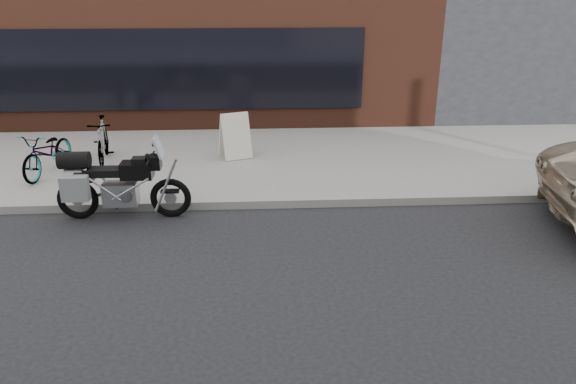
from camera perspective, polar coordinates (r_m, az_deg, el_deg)
The scene contains 8 objects.
ground at distance 6.60m, azimuth -5.40°, elevation -15.54°, with size 120.00×120.00×0.00m, color black.
near_sidewalk at distance 12.88m, azimuth -4.40°, elevation 3.79°, with size 44.00×6.00×0.15m, color gray.
storefront at distance 19.47m, azimuth -10.38°, elevation 16.03°, with size 14.00×10.07×4.50m.
neighbour_building at distance 21.60m, azimuth 24.64°, elevation 17.03°, with size 10.00×10.00×6.00m, color #28292D.
motorcycle at distance 9.92m, azimuth -17.32°, elevation 0.75°, with size 2.28×0.73×1.44m.
bicycle_front at distance 12.23m, azimuth -23.22°, elevation 3.72°, with size 0.60×1.72×0.91m, color gray.
bicycle_rear at distance 12.61m, azimuth -18.33°, elevation 5.00°, with size 0.45×1.59×0.96m, color gray.
sandwich_sign at distance 12.39m, azimuth -5.43°, elevation 5.78°, with size 0.77×0.74×0.98m.
Camera 1 is at (0.31, -5.27, 3.95)m, focal length 35.00 mm.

